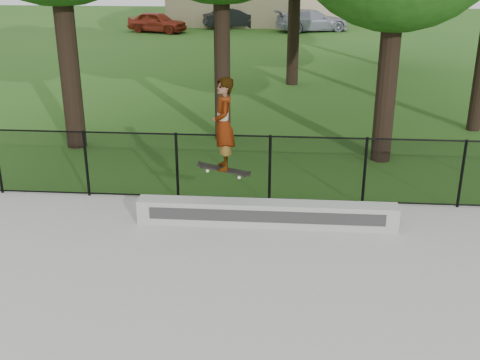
{
  "coord_description": "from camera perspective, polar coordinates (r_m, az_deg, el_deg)",
  "views": [
    {
      "loc": [
        0.32,
        -6.11,
        5.26
      ],
      "look_at": [
        -0.5,
        4.2,
        1.2
      ],
      "focal_mm": 45.0,
      "sensor_mm": 36.0,
      "label": 1
    }
  ],
  "objects": [
    {
      "name": "car_c",
      "position": [
        40.44,
        6.86,
        14.79
      ],
      "size": [
        4.72,
        3.26,
        1.37
      ],
      "primitive_type": "imported",
      "rotation": [
        0.0,
        0.0,
        1.91
      ],
      "color": "#9FA1B4",
      "rests_on": "ground"
    },
    {
      "name": "car_b",
      "position": [
        41.81,
        -0.7,
        15.1
      ],
      "size": [
        3.84,
        2.54,
        1.3
      ],
      "primitive_type": "imported",
      "rotation": [
        0.0,
        0.0,
        1.93
      ],
      "color": "black",
      "rests_on": "ground"
    },
    {
      "name": "grind_ledge",
      "position": [
        11.9,
        2.52,
        -3.2
      ],
      "size": [
        5.12,
        0.4,
        0.49
      ],
      "primitive_type": "cube",
      "color": "#9FA09B",
      "rests_on": "concrete_slab"
    },
    {
      "name": "skater_airborne",
      "position": [
        11.16,
        -1.58,
        5.15
      ],
      "size": [
        0.83,
        0.7,
        1.9
      ],
      "color": "black",
      "rests_on": "ground"
    },
    {
      "name": "car_a",
      "position": [
        40.04,
        -7.86,
        14.62
      ],
      "size": [
        4.05,
        2.57,
        1.29
      ],
      "primitive_type": "imported",
      "rotation": [
        0.0,
        0.0,
        1.27
      ],
      "color": "maroon",
      "rests_on": "ground"
    },
    {
      "name": "chainlink_fence",
      "position": [
        12.82,
        2.84,
        1.09
      ],
      "size": [
        16.06,
        0.06,
        1.5
      ],
      "color": "black",
      "rests_on": "concrete_slab"
    }
  ]
}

